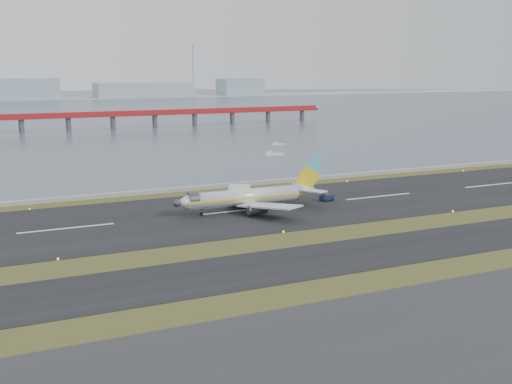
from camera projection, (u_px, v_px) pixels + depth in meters
ground at (301, 242)px, 125.50m from camera, size 1000.00×1000.00×0.00m
taxiway_strip at (334, 258)px, 114.83m from camera, size 1000.00×18.00×0.10m
runway_strip at (240, 211)px, 152.13m from camera, size 1000.00×45.00×0.10m
seawall at (196, 188)px, 178.69m from camera, size 1000.00×2.50×1.00m
bay_water at (32, 108)px, 534.06m from camera, size 1400.00×800.00×1.30m
red_pier at (113, 116)px, 354.50m from camera, size 260.00×5.00×10.20m
far_shoreline at (28, 94)px, 680.69m from camera, size 1400.00×80.00×60.50m
airliner at (251, 197)px, 151.78m from camera, size 38.52×32.89×12.80m
pushback_tug at (326, 197)px, 163.26m from camera, size 3.63×2.51×2.14m
workboat_near at (273, 154)px, 247.41m from camera, size 7.74×3.68×1.80m
workboat_far at (278, 144)px, 280.23m from camera, size 6.23×3.32×1.45m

